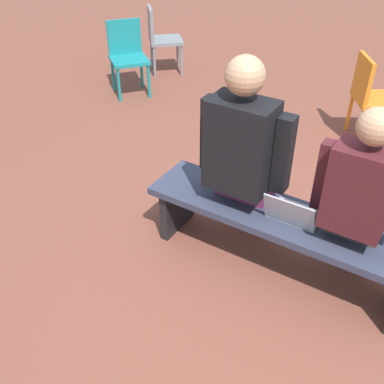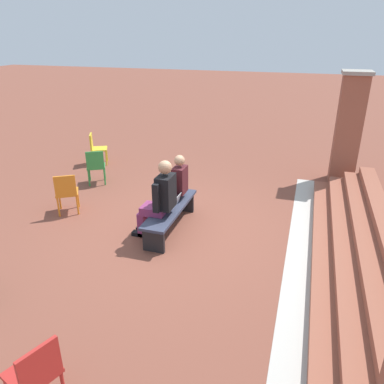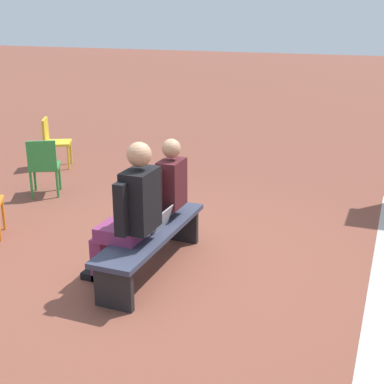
# 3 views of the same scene
# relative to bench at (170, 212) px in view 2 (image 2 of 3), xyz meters

# --- Properties ---
(ground_plane) EXTENTS (60.00, 60.00, 0.00)m
(ground_plane) POSITION_rel_bench_xyz_m (-0.06, 0.12, -0.35)
(ground_plane) COLOR brown
(concrete_strip) EXTENTS (6.66, 0.40, 0.01)m
(concrete_strip) POSITION_rel_bench_xyz_m (-0.00, 2.30, -0.35)
(concrete_strip) COLOR #B7B2A8
(concrete_strip) RESTS_ON ground
(brick_steps) EXTENTS (5.86, 1.20, 0.60)m
(brick_steps) POSITION_rel_bench_xyz_m (-0.00, 3.25, -0.13)
(brick_steps) COLOR #93513D
(brick_steps) RESTS_ON ground
(brick_pillar_left_of_steps) EXTENTS (0.64, 0.64, 2.58)m
(brick_pillar_left_of_steps) POSITION_rel_bench_xyz_m (-3.54, 3.09, 0.95)
(brick_pillar_left_of_steps) COLOR #93513D
(brick_pillar_left_of_steps) RESTS_ON ground
(bench) EXTENTS (1.80, 0.44, 0.45)m
(bench) POSITION_rel_bench_xyz_m (0.00, 0.00, 0.00)
(bench) COLOR #33384C
(bench) RESTS_ON ground
(person_student) EXTENTS (0.52, 0.65, 1.30)m
(person_student) POSITION_rel_bench_xyz_m (-0.42, -0.06, 0.35)
(person_student) COLOR #4C473D
(person_student) RESTS_ON ground
(person_adult) EXTENTS (0.59, 0.75, 1.43)m
(person_adult) POSITION_rel_bench_xyz_m (0.30, -0.07, 0.40)
(person_adult) COLOR #7F2D5B
(person_adult) RESTS_ON ground
(laptop) EXTENTS (0.32, 0.29, 0.21)m
(laptop) POSITION_rel_bench_xyz_m (-0.08, 0.01, 0.15)
(laptop) COLOR #9EA0A5
(laptop) RESTS_ON bench
(plastic_chair_far_left) EXTENTS (0.56, 0.56, 0.84)m
(plastic_chair_far_left) POSITION_rel_bench_xyz_m (-2.89, -3.24, 0.13)
(plastic_chair_far_left) COLOR gold
(plastic_chair_far_left) RESTS_ON ground
(plastic_chair_foreground) EXTENTS (0.57, 0.57, 0.84)m
(plastic_chair_foreground) POSITION_rel_bench_xyz_m (-1.56, -2.46, 0.13)
(plastic_chair_foreground) COLOR #2D893D
(plastic_chair_foreground) RESTS_ON ground
(plastic_chair_by_pillar) EXTENTS (0.58, 0.58, 0.84)m
(plastic_chair_by_pillar) POSITION_rel_bench_xyz_m (-0.01, -2.18, 0.13)
(plastic_chair_by_pillar) COLOR orange
(plastic_chair_by_pillar) RESTS_ON ground
(plastic_chair_near_bench_left) EXTENTS (0.54, 0.54, 0.84)m
(plastic_chair_near_bench_left) POSITION_rel_bench_xyz_m (3.74, 0.08, 0.13)
(plastic_chair_near_bench_left) COLOR red
(plastic_chair_near_bench_left) RESTS_ON ground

